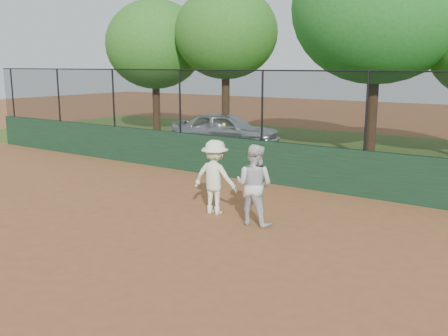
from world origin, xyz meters
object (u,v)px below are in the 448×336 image
Objects in this scene: player_second at (254,185)px; tree_2 at (378,7)px; tree_0 at (155,45)px; tree_1 at (226,33)px; parked_car at (226,130)px; player_main at (215,177)px.

tree_2 reaches higher than player_second.
tree_2 is at bearing -91.97° from player_second.
player_second is at bearing -39.92° from tree_0.
tree_2 is (6.68, -0.64, 0.58)m from tree_1.
tree_2 reaches higher than parked_car.
player_main is 0.32× the size of tree_1.
tree_0 reaches higher than parked_car.
parked_car is 2.54× the size of player_second.
tree_1 is (-7.09, 9.34, 3.79)m from player_second.
tree_0 is (-9.96, 9.10, 3.42)m from player_main.
player_second is at bearing -52.78° from tree_1.
tree_0 is 0.96× the size of tree_1.
player_second is 0.81× the size of player_main.
parked_car is 0.69× the size of tree_0.
player_main is (-1.14, 0.18, -0.02)m from player_second.
player_main is 0.27× the size of tree_2.
tree_1 reaches higher than player_second.
tree_0 is (-5.05, 1.47, 3.52)m from parked_car.
parked_car is 0.66× the size of tree_1.
parked_car is at bearing 122.76° from player_main.
tree_0 is 4.02m from tree_1.
tree_1 is at bearing -57.45° from player_second.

